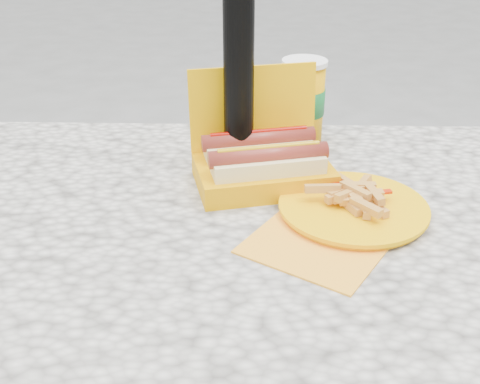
{
  "coord_description": "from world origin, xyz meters",
  "views": [
    {
      "loc": [
        0.03,
        -0.79,
        1.22
      ],
      "look_at": [
        0.01,
        0.0,
        0.8
      ],
      "focal_mm": 45.0,
      "sensor_mm": 36.0,
      "label": 1
    }
  ],
  "objects": [
    {
      "name": "picnic_table",
      "position": [
        0.0,
        0.0,
        0.64
      ],
      "size": [
        1.2,
        0.8,
        0.75
      ],
      "color": "beige",
      "rests_on": "ground"
    },
    {
      "name": "hotdog_box",
      "position": [
        0.04,
        0.13,
        0.79
      ],
      "size": [
        0.25,
        0.21,
        0.18
      ],
      "rotation": [
        0.0,
        0.0,
        0.24
      ],
      "color": "#F8B100",
      "rests_on": "picnic_table"
    },
    {
      "name": "fries_plate",
      "position": [
        0.18,
        0.02,
        0.76
      ],
      "size": [
        0.3,
        0.33,
        0.05
      ],
      "rotation": [
        0.0,
        0.0,
        -0.32
      ],
      "color": "#FFA225",
      "rests_on": "picnic_table"
    },
    {
      "name": "soda_cup",
      "position": [
        0.12,
        0.32,
        0.83
      ],
      "size": [
        0.09,
        0.09,
        0.16
      ],
      "rotation": [
        0.0,
        0.0,
        0.16
      ],
      "color": "#F2A300",
      "rests_on": "picnic_table"
    }
  ]
}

